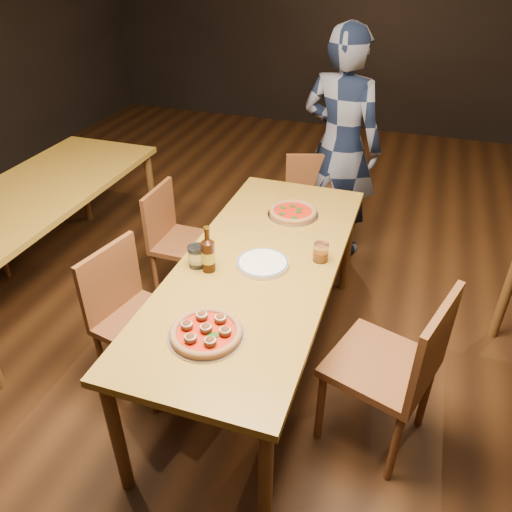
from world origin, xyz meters
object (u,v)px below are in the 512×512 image
(pizza_margherita, at_px, (293,212))
(amber_glass, at_px, (321,252))
(table_left, at_px, (33,202))
(table_main, at_px, (259,273))
(chair_main_e, at_px, (381,364))
(chair_main_sw, at_px, (186,242))
(diner, at_px, (340,146))
(pizza_meatball, at_px, (206,332))
(plate_stack, at_px, (263,264))
(chair_end, at_px, (312,213))
(chair_main_nw, at_px, (142,321))
(water_glass, at_px, (197,256))
(beer_bottle, at_px, (208,255))

(pizza_margherita, height_order, amber_glass, amber_glass)
(pizza_margherita, bearing_deg, table_left, -171.60)
(table_main, height_order, chair_main_e, chair_main_e)
(chair_main_sw, xyz_separation_m, diner, (0.85, 0.96, 0.45))
(pizza_meatball, xyz_separation_m, plate_stack, (0.06, 0.58, -0.01))
(plate_stack, height_order, diner, diner)
(chair_main_sw, bearing_deg, chair_end, -47.10)
(chair_main_sw, distance_m, plate_stack, 0.99)
(chair_main_sw, relative_size, plate_stack, 3.12)
(chair_main_e, height_order, pizza_margherita, chair_main_e)
(plate_stack, height_order, amber_glass, amber_glass)
(pizza_meatball, bearing_deg, chair_end, 88.10)
(chair_main_e, distance_m, chair_end, 1.62)
(chair_end, bearing_deg, table_left, -170.66)
(chair_main_nw, bearing_deg, diner, -9.53)
(chair_main_sw, bearing_deg, water_glass, -147.74)
(chair_main_sw, xyz_separation_m, chair_main_e, (1.41, -0.80, 0.07))
(chair_main_nw, bearing_deg, table_main, -49.54)
(chair_main_sw, bearing_deg, plate_stack, -127.00)
(table_main, height_order, beer_bottle, beer_bottle)
(chair_end, height_order, pizza_meatball, chair_end)
(chair_main_e, relative_size, chair_end, 1.14)
(chair_end, distance_m, water_glass, 1.43)
(chair_main_sw, xyz_separation_m, pizza_meatball, (0.67, -1.15, 0.36))
(chair_end, bearing_deg, pizza_margherita, -107.57)
(chair_main_sw, distance_m, beer_bottle, 0.94)
(chair_main_nw, bearing_deg, chair_end, -9.36)
(chair_end, distance_m, beer_bottle, 1.44)
(chair_main_e, bearing_deg, beer_bottle, -79.22)
(pizza_meatball, height_order, amber_glass, amber_glass)
(beer_bottle, bearing_deg, chair_main_e, -7.07)
(table_left, relative_size, plate_stack, 7.50)
(chair_main_sw, distance_m, amber_glass, 1.16)
(table_left, bearing_deg, chair_end, 27.81)
(water_glass, bearing_deg, chair_end, 76.65)
(pizza_meatball, xyz_separation_m, beer_bottle, (-0.18, 0.46, 0.07))
(pizza_margherita, xyz_separation_m, diner, (0.11, 0.94, 0.09))
(pizza_meatball, bearing_deg, amber_glass, 65.28)
(pizza_margherita, xyz_separation_m, amber_glass, (0.27, -0.43, 0.03))
(table_main, xyz_separation_m, diner, (0.14, 1.50, 0.18))
(chair_main_nw, distance_m, amber_glass, 1.03)
(chair_main_sw, height_order, beer_bottle, beer_bottle)
(amber_glass, bearing_deg, chair_main_sw, 157.50)
(pizza_margherita, xyz_separation_m, plate_stack, (-0.01, -0.58, -0.01))
(chair_main_sw, relative_size, pizza_meatball, 2.50)
(chair_main_nw, relative_size, chair_end, 1.03)
(pizza_margherita, bearing_deg, chair_main_e, -51.01)
(chair_end, height_order, amber_glass, chair_end)
(plate_stack, distance_m, beer_bottle, 0.29)
(beer_bottle, bearing_deg, amber_glass, 27.52)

